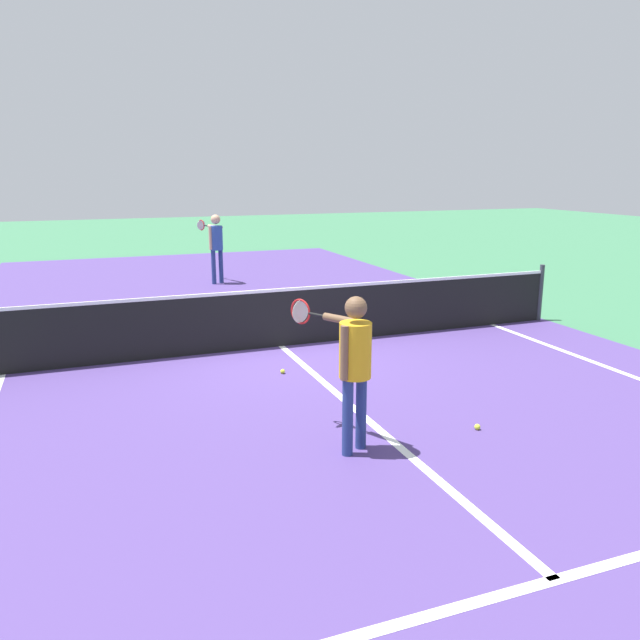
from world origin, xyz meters
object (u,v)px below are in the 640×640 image
(net, at_px, (281,317))
(tennis_ball_near_net, at_px, (283,371))
(tennis_ball_mid_court, at_px, (477,427))
(player_near, at_px, (353,357))
(player_far, at_px, (216,241))

(net, bearing_deg, tennis_ball_near_net, -106.60)
(tennis_ball_mid_court, bearing_deg, tennis_ball_near_net, 118.27)
(tennis_ball_mid_court, bearing_deg, net, 104.26)
(net, height_order, tennis_ball_near_net, net)
(net, bearing_deg, tennis_ball_mid_court, -75.74)
(net, height_order, player_near, player_near)
(net, xyz_separation_m, tennis_ball_near_net, (-0.40, -1.36, -0.46))
(player_far, bearing_deg, net, -92.17)
(player_far, bearing_deg, tennis_ball_mid_court, -85.60)
(player_near, xyz_separation_m, player_far, (0.72, 10.15, 0.09))
(player_far, height_order, tennis_ball_mid_court, player_far)
(player_far, bearing_deg, tennis_ball_near_net, -94.84)
(tennis_ball_near_net, bearing_deg, net, 73.40)
(net, relative_size, tennis_ball_mid_court, 157.94)
(player_far, relative_size, tennis_ball_near_net, 26.27)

